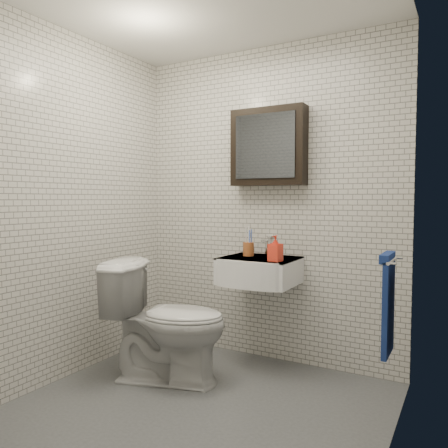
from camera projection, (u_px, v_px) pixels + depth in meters
name	position (u px, v px, depth m)	size (l,w,h in m)	color
ground	(200.00, 406.00, 2.71)	(2.20, 2.00, 0.01)	#4C4F54
room_shell	(199.00, 170.00, 2.63)	(2.22, 2.02, 2.51)	silver
washbasin	(257.00, 270.00, 3.28)	(0.55, 0.50, 0.20)	white
faucet	(268.00, 247.00, 3.45)	(0.06, 0.20, 0.15)	silver
mirror_cabinet	(268.00, 147.00, 3.40)	(0.60, 0.15, 0.60)	black
towel_rail	(388.00, 300.00, 2.47)	(0.09, 0.30, 0.58)	silver
toothbrush_cup	(249.00, 248.00, 3.41)	(0.10, 0.10, 0.23)	#A75729
soap_bottle	(275.00, 248.00, 3.10)	(0.08, 0.09, 0.19)	orange
toilet	(167.00, 321.00, 3.09)	(0.48, 0.84, 0.86)	silver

